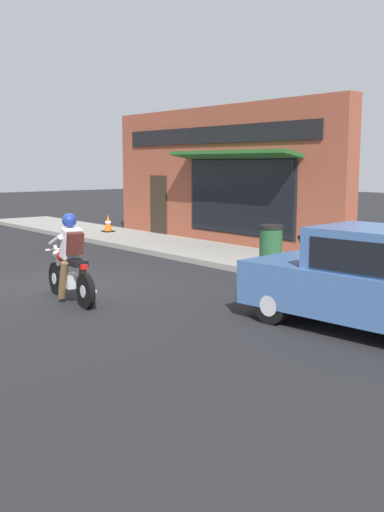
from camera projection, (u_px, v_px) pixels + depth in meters
The scene contains 7 objects.
ground_plane at pixel (68, 284), 12.49m from camera, with size 80.00×80.00×0.00m, color black.
sidewalk_curb at pixel (171, 246), 17.89m from camera, with size 2.60×22.00×0.14m, color gray.
storefront_building at pixel (218, 177), 18.22m from camera, with size 1.25×9.85×4.20m.
motorcycle_with_rider at pixel (70, 265), 10.88m from camera, with size 0.61×2.02×1.62m.
car_hatchback at pixel (370, 281), 8.93m from camera, with size 1.96×3.91×1.57m.
trash_bin at pixel (271, 246), 13.66m from camera, with size 0.56×0.56×0.98m.
traffic_cone at pixel (108, 223), 20.87m from camera, with size 0.36×0.36×0.60m.
Camera 1 is at (-5.76, -11.12, 2.50)m, focal length 42.00 mm.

